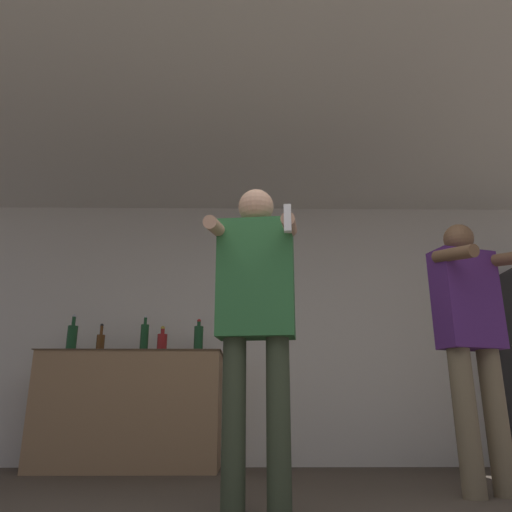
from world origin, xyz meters
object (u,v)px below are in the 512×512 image
(bottle_green_wine, at_px, (162,342))
(bottle_brown_liquor, at_px, (100,342))
(bottle_red_label, at_px, (144,337))
(bottle_short_whiskey, at_px, (72,337))
(person_woman_foreground, at_px, (256,309))
(bottle_dark_rum, at_px, (198,338))
(person_man_side, at_px, (471,332))

(bottle_green_wine, height_order, bottle_brown_liquor, bottle_brown_liquor)
(bottle_red_label, distance_m, bottle_short_whiskey, 0.65)
(bottle_red_label, bearing_deg, person_woman_foreground, -62.52)
(bottle_short_whiskey, relative_size, bottle_dark_rum, 1.14)
(bottle_brown_liquor, bearing_deg, bottle_short_whiskey, -180.00)
(bottle_dark_rum, xyz_separation_m, bottle_green_wine, (-0.33, -0.00, -0.03))
(bottle_red_label, distance_m, bottle_brown_liquor, 0.40)
(bottle_brown_liquor, distance_m, person_man_side, 3.09)
(bottle_short_whiskey, height_order, bottle_green_wine, bottle_short_whiskey)
(bottle_brown_liquor, bearing_deg, person_man_side, -25.20)
(person_woman_foreground, bearing_deg, bottle_short_whiskey, 130.82)
(bottle_dark_rum, bearing_deg, bottle_short_whiskey, -180.00)
(bottle_dark_rum, xyz_separation_m, bottle_brown_liquor, (-0.88, 0.00, -0.03))
(bottle_short_whiskey, distance_m, person_woman_foreground, 2.52)
(bottle_brown_liquor, relative_size, person_woman_foreground, 0.15)
(bottle_dark_rum, relative_size, person_man_side, 0.17)
(person_man_side, bearing_deg, bottle_green_wine, 149.57)
(bottle_dark_rum, xyz_separation_m, person_woman_foreground, (0.50, -1.90, -0.10))
(bottle_red_label, xyz_separation_m, bottle_short_whiskey, (-0.65, -0.00, -0.00))
(bottle_short_whiskey, xyz_separation_m, person_woman_foreground, (1.64, -1.90, -0.11))
(bottle_short_whiskey, bearing_deg, bottle_green_wine, 0.00)
(bottle_dark_rum, relative_size, person_woman_foreground, 0.17)
(person_woman_foreground, height_order, person_man_side, person_man_side)
(bottle_red_label, relative_size, bottle_brown_liquor, 1.30)
(bottle_short_whiskey, xyz_separation_m, bottle_green_wine, (0.82, 0.00, -0.04))
(bottle_dark_rum, xyz_separation_m, person_man_side, (1.91, -1.32, -0.13))
(bottle_green_wine, bearing_deg, person_man_side, -30.43)
(bottle_short_whiskey, distance_m, bottle_brown_liquor, 0.26)
(bottle_short_whiskey, bearing_deg, bottle_dark_rum, 0.00)
(bottle_dark_rum, distance_m, bottle_green_wine, 0.33)
(bottle_green_wine, distance_m, person_man_side, 2.60)
(bottle_dark_rum, relative_size, bottle_brown_liquor, 1.18)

